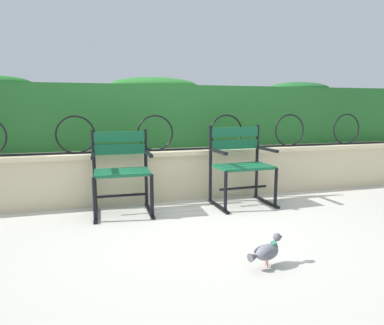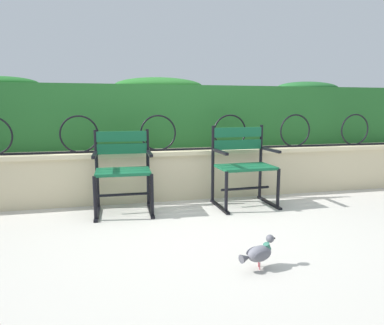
% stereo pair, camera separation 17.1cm
% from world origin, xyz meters
% --- Properties ---
extents(ground_plane, '(60.00, 60.00, 0.00)m').
position_xyz_m(ground_plane, '(0.00, 0.00, 0.00)').
color(ground_plane, '#BCB7AD').
extents(stone_wall, '(7.21, 0.41, 0.59)m').
position_xyz_m(stone_wall, '(0.00, 0.92, 0.30)').
color(stone_wall, beige).
rests_on(stone_wall, ground).
extents(iron_arch_fence, '(6.68, 0.02, 0.42)m').
position_xyz_m(iron_arch_fence, '(-0.21, 0.85, 0.77)').
color(iron_arch_fence, black).
rests_on(iron_arch_fence, stone_wall).
extents(hedge_row, '(7.07, 0.59, 0.88)m').
position_xyz_m(hedge_row, '(-0.00, 1.39, 1.01)').
color(hedge_row, '#236028').
rests_on(hedge_row, stone_wall).
extents(park_chair_left, '(0.60, 0.53, 0.86)m').
position_xyz_m(park_chair_left, '(-0.66, 0.48, 0.46)').
color(park_chair_left, '#145B38').
rests_on(park_chair_left, ground).
extents(park_chair_right, '(0.66, 0.55, 0.89)m').
position_xyz_m(park_chair_right, '(0.66, 0.45, 0.47)').
color(park_chair_right, '#145B38').
rests_on(park_chair_right, ground).
extents(pigeon_far_side, '(0.29, 0.15, 0.22)m').
position_xyz_m(pigeon_far_side, '(0.18, -1.08, 0.11)').
color(pigeon_far_side, slate).
rests_on(pigeon_far_side, ground).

